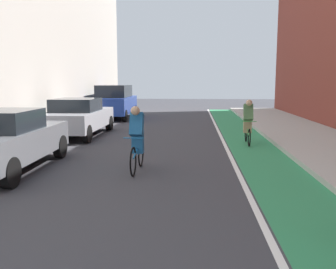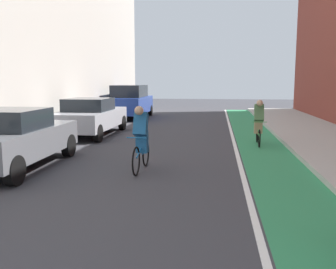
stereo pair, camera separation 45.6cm
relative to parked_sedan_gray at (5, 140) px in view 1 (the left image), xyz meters
The scene contains 9 objects.
ground_plane 4.06m from the parked_sedan_gray, 36.30° to the left, with size 70.81×70.81×0.00m, color #38383D.
bike_lane_paint 8.01m from the parked_sedan_gray, 33.14° to the left, with size 1.60×32.19×0.00m, color #2D8451.
lane_divider_stripe 7.28m from the parked_sedan_gray, 37.04° to the left, with size 0.12×32.19×0.00m, color white.
sidewalk_right 10.19m from the parked_sedan_gray, 25.41° to the left, with size 3.40×32.19×0.14m, color #A8A59E.
parked_sedan_gray is the anchor object (origin of this frame).
parked_sedan_silver 5.92m from the parked_sedan_gray, 90.01° to the left, with size 1.94×4.59×1.53m.
parked_suv_blue 13.04m from the parked_sedan_gray, 90.00° to the left, with size 2.00×4.76×1.98m.
cyclist_mid 3.30m from the parked_sedan_gray, ahead, with size 0.48×1.75×1.63m.
cyclist_trailing 7.95m from the parked_sedan_gray, 34.03° to the left, with size 0.48×1.66×1.58m.
Camera 1 is at (1.47, 0.95, 2.22)m, focal length 39.74 mm.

